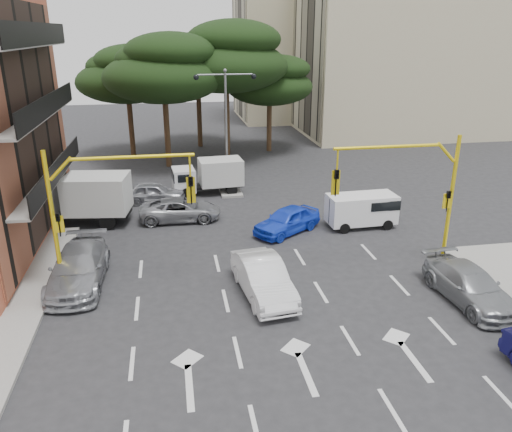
{
  "coord_description": "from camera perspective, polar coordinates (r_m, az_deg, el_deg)",
  "views": [
    {
      "loc": [
        -3.84,
        -17.64,
        10.25
      ],
      "look_at": [
        0.16,
        5.22,
        1.6
      ],
      "focal_mm": 35.0,
      "sensor_mm": 36.0,
      "label": 1
    }
  ],
  "objects": [
    {
      "name": "pine_back",
      "position": [
        46.76,
        -6.66,
        17.07
      ],
      "size": [
        9.15,
        9.15,
        10.23
      ],
      "color": "#382616",
      "rests_on": "ground"
    },
    {
      "name": "pine_right",
      "position": [
        44.68,
        1.65,
        15.26
      ],
      "size": [
        7.49,
        7.49,
        8.37
      ],
      "color": "#382616",
      "rests_on": "ground"
    },
    {
      "name": "car_white_hatch",
      "position": [
        20.5,
        0.82,
        -7.11
      ],
      "size": [
        2.17,
        4.83,
        1.54
      ],
      "primitive_type": "imported",
      "rotation": [
        0.0,
        0.0,
        0.12
      ],
      "color": "white",
      "rests_on": "ground"
    },
    {
      "name": "signal_mast_right",
      "position": [
        23.22,
        17.83,
        3.53
      ],
      "size": [
        5.79,
        0.37,
        6.0
      ],
      "color": "yellow",
      "rests_on": "ground"
    },
    {
      "name": "pine_center",
      "position": [
        41.93,
        -3.38,
        17.74
      ],
      "size": [
        9.98,
        9.98,
        11.16
      ],
      "color": "#382616",
      "rests_on": "ground"
    },
    {
      "name": "car_silver_wagon",
      "position": [
        22.63,
        -19.64,
        -5.6
      ],
      "size": [
        2.3,
        5.38,
        1.54
      ],
      "primitive_type": "imported",
      "rotation": [
        0.0,
        0.0,
        -0.03
      ],
      "color": "#97989E",
      "rests_on": "ground"
    },
    {
      "name": "signal_mast_left",
      "position": [
        20.85,
        -17.62,
        1.68
      ],
      "size": [
        5.79,
        0.37,
        6.0
      ],
      "color": "yellow",
      "rests_on": "ground"
    },
    {
      "name": "van_white",
      "position": [
        28.1,
        11.94,
        0.62
      ],
      "size": [
        3.79,
        1.82,
        1.87
      ],
      "primitive_type": null,
      "rotation": [
        0.0,
        0.0,
        -1.54
      ],
      "color": "white",
      "rests_on": "ground"
    },
    {
      "name": "box_truck_b",
      "position": [
        33.29,
        -5.47,
        4.48
      ],
      "size": [
        4.8,
        2.31,
        2.29
      ],
      "primitive_type": null,
      "rotation": [
        0.0,
        0.0,
        1.65
      ],
      "color": "white",
      "rests_on": "ground"
    },
    {
      "name": "median_strip",
      "position": [
        35.36,
        -3.29,
        3.68
      ],
      "size": [
        1.4,
        6.0,
        0.15
      ],
      "primitive_type": "cube",
      "color": "gray",
      "rests_on": "ground"
    },
    {
      "name": "car_blue_compact",
      "position": [
        26.81,
        3.57,
        -0.47
      ],
      "size": [
        4.3,
        3.68,
        1.39
      ],
      "primitive_type": "imported",
      "rotation": [
        0.0,
        0.0,
        -0.97
      ],
      "color": "blue",
      "rests_on": "ground"
    },
    {
      "name": "box_truck_a",
      "position": [
        29.48,
        -19.53,
        1.75
      ],
      "size": [
        5.95,
        3.15,
        2.79
      ],
      "primitive_type": null,
      "rotation": [
        0.0,
        0.0,
        1.43
      ],
      "color": "silver",
      "rests_on": "ground"
    },
    {
      "name": "ground",
      "position": [
        20.76,
        2.06,
        -9.15
      ],
      "size": [
        120.0,
        120.0,
        0.0
      ],
      "primitive_type": "plane",
      "color": "#28282B",
      "rests_on": "ground"
    },
    {
      "name": "pine_left_far",
      "position": [
        43.84,
        -14.5,
        15.46
      ],
      "size": [
        8.32,
        8.32,
        9.3
      ],
      "color": "#382616",
      "rests_on": "ground"
    },
    {
      "name": "pine_left_near",
      "position": [
        39.69,
        -10.49,
        16.3
      ],
      "size": [
        9.15,
        9.15,
        10.23
      ],
      "color": "#382616",
      "rests_on": "ground"
    },
    {
      "name": "street_lamp_center",
      "position": [
        34.2,
        -3.47,
        12.3
      ],
      "size": [
        4.16,
        0.36,
        7.77
      ],
      "color": "slate",
      "rests_on": "median_strip"
    },
    {
      "name": "car_silver_cross_b",
      "position": [
        32.13,
        -11.56,
        2.64
      ],
      "size": [
        3.98,
        1.96,
        1.3
      ],
      "primitive_type": "imported",
      "rotation": [
        0.0,
        0.0,
        1.46
      ],
      "color": "#A0A1A8",
      "rests_on": "ground"
    },
    {
      "name": "apartment_beige_near",
      "position": [
        55.06,
        16.57,
        18.72
      ],
      "size": [
        20.2,
        12.15,
        18.7
      ],
      "color": "beige",
      "rests_on": "ground"
    },
    {
      "name": "car_silver_cross_a",
      "position": [
        28.84,
        -8.67,
        0.73
      ],
      "size": [
        4.64,
        2.21,
        1.28
      ],
      "primitive_type": "imported",
      "rotation": [
        0.0,
        0.0,
        1.55
      ],
      "color": "gray",
      "rests_on": "ground"
    },
    {
      "name": "car_silver_parked",
      "position": [
        21.86,
        23.22,
        -7.3
      ],
      "size": [
        2.24,
        4.86,
        1.37
      ],
      "primitive_type": "imported",
      "rotation": [
        0.0,
        0.0,
        0.07
      ],
      "color": "gray",
      "rests_on": "ground"
    },
    {
      "name": "apartment_beige_far",
      "position": [
        63.92,
        5.59,
        18.65
      ],
      "size": [
        16.2,
        12.15,
        16.7
      ],
      "color": "beige",
      "rests_on": "ground"
    }
  ]
}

